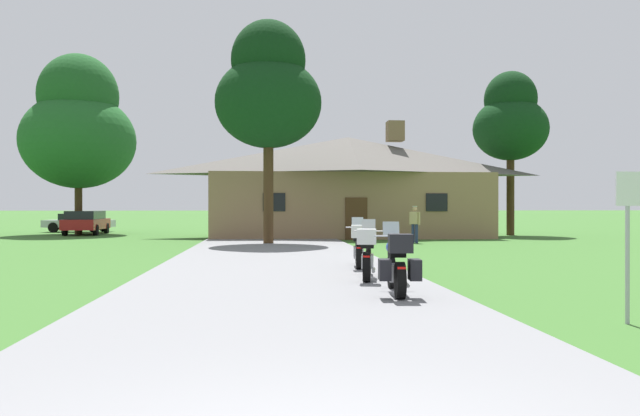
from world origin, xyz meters
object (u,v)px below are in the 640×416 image
Objects in this scene: tree_left_far at (78,127)px; metal_signpost_roadside at (628,228)px; motorcycle_blue_nearest_to_camera at (397,265)px; tree_by_lodge_front at (268,91)px; tree_right_of_lodge at (510,121)px; parked_red_suv_far_left at (86,221)px; motorcycle_orange_second_in_row at (368,254)px; parked_silver_sedan_far_left at (79,222)px; motorcycle_white_farthest_in_row at (359,246)px; bystander_tan_shirt_near_lodge at (415,222)px.

metal_signpost_roadside is at bearing -61.70° from tree_left_far.
motorcycle_blue_nearest_to_camera is 17.60m from tree_by_lodge_front.
motorcycle_blue_nearest_to_camera is at bearing -63.76° from tree_left_far.
tree_by_lodge_front is (-13.97, -7.70, 0.09)m from tree_right_of_lodge.
motorcycle_blue_nearest_to_camera is at bearing -115.97° from tree_right_of_lodge.
tree_right_of_lodge is 0.97× the size of tree_by_lodge_front.
tree_by_lodge_front is at bearing -47.11° from parked_red_suv_far_left.
motorcycle_orange_second_in_row reaches higher than parked_silver_sedan_far_left.
motorcycle_white_farthest_in_row is 0.22× the size of tree_right_of_lodge.
parked_silver_sedan_far_left is at bearing -173.70° from bystander_tan_shirt_near_lodge.
motorcycle_blue_nearest_to_camera is 1.01× the size of motorcycle_orange_second_in_row.
tree_right_of_lodge is at bearing 69.44° from motorcycle_blue_nearest_to_camera.
motorcycle_white_farthest_in_row is at bearing -78.14° from tree_by_lodge_front.
motorcycle_white_farthest_in_row is at bearing -144.45° from parked_silver_sedan_far_left.
metal_signpost_roadside is (2.63, -7.98, 0.73)m from motorcycle_white_farthest_in_row.
bystander_tan_shirt_near_lodge reaches higher than parked_red_suv_far_left.
metal_signpost_roadside is 28.74m from tree_right_of_lodge.
bystander_tan_shirt_near_lodge reaches higher than motorcycle_white_farthest_in_row.
parked_red_suv_far_left is (0.56, -0.41, -5.60)m from tree_left_far.
parked_red_suv_far_left is at bearing -152.27° from parked_silver_sedan_far_left.
metal_signpost_roadside is at bearing -39.63° from motorcycle_blue_nearest_to_camera.
motorcycle_white_farthest_in_row reaches higher than parked_silver_sedan_far_left.
metal_signpost_roadside is at bearing -65.00° from motorcycle_white_farthest_in_row.
motorcycle_white_farthest_in_row is (0.20, 2.73, 0.00)m from motorcycle_orange_second_in_row.
parked_silver_sedan_far_left is (-17.23, 33.65, -0.71)m from metal_signpost_roadside.
motorcycle_white_farthest_in_row is at bearing -121.77° from tree_right_of_lodge.
bystander_tan_shirt_near_lodge is at bearing 76.43° from motorcycle_white_farthest_in_row.
tree_by_lodge_front is at bearing -133.98° from parked_silver_sedan_far_left.
tree_left_far is 2.30× the size of parked_red_suv_far_left.
parked_red_suv_far_left reaches higher than motorcycle_white_farthest_in_row.
bystander_tan_shirt_near_lodge is 21.47m from tree_left_far.
metal_signpost_roadside is at bearing -146.96° from parked_silver_sedan_far_left.
tree_by_lodge_front is (-4.96, 19.07, 5.36)m from metal_signpost_roadside.
parked_silver_sedan_far_left is (-18.88, 14.13, -0.31)m from bystander_tan_shirt_near_lodge.
motorcycle_white_farthest_in_row is 0.97× the size of metal_signpost_roadside.
tree_right_of_lodge is 27.78m from parked_silver_sedan_far_left.
bystander_tan_shirt_near_lodge is 0.79× the size of metal_signpost_roadside.
tree_right_of_lodge is 25.52m from parked_red_suv_far_left.
tree_right_of_lodge is at bearing -7.56° from tree_left_far.
parked_silver_sedan_far_left is at bearing 106.01° from tree_left_far.
metal_signpost_roadside is at bearing -50.84° from motorcycle_orange_second_in_row.
motorcycle_orange_second_in_row is 0.47× the size of parked_silver_sedan_far_left.
tree_right_of_lodge is at bearing 87.69° from bystander_tan_shirt_near_lodge.
parked_silver_sedan_far_left is (-14.52, 30.93, 0.03)m from motorcycle_blue_nearest_to_camera.
parked_red_suv_far_left is (-12.94, 26.99, 0.17)m from motorcycle_blue_nearest_to_camera.
parked_silver_sedan_far_left is at bearing 109.53° from parked_red_suv_far_left.
bystander_tan_shirt_near_lodge is 20.08m from parked_red_suv_far_left.
bystander_tan_shirt_near_lodge is 23.58m from parked_silver_sedan_far_left.
tree_left_far is 2.46× the size of parked_silver_sedan_far_left.
motorcycle_orange_second_in_row is 0.19× the size of tree_left_far.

